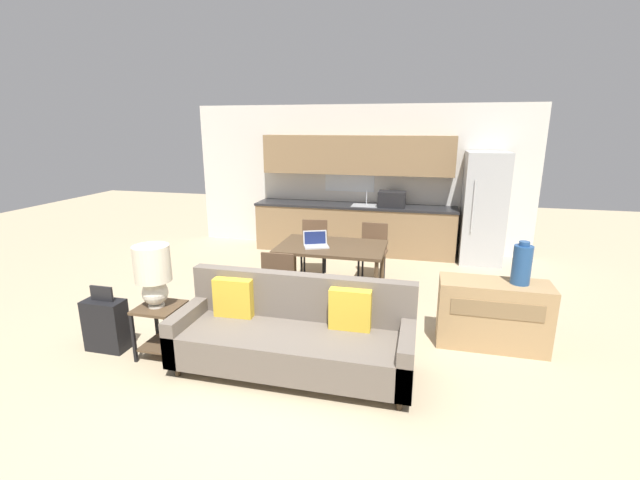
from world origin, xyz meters
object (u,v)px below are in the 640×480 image
at_px(refrigerator, 483,208).
at_px(suitcase, 106,325).
at_px(credenza, 492,314).
at_px(dining_chair_far_right, 373,249).
at_px(laptop, 316,243).
at_px(side_table, 161,323).
at_px(dining_table, 332,250).
at_px(dining_chair_far_left, 314,245).
at_px(couch, 294,335).
at_px(dining_chair_near_left, 281,280).
at_px(vase, 522,264).
at_px(table_lamp, 153,272).

relative_size(refrigerator, suitcase, 2.66).
height_order(credenza, suitcase, credenza).
height_order(dining_chair_far_right, laptop, laptop).
bearing_deg(side_table, laptop, 58.03).
height_order(dining_table, dining_chair_far_left, dining_chair_far_left).
relative_size(dining_table, credenza, 1.27).
distance_m(couch, suitcase, 2.05).
bearing_deg(couch, laptop, 97.60).
distance_m(dining_table, credenza, 2.19).
distance_m(dining_chair_far_left, dining_chair_near_left, 1.63).
bearing_deg(suitcase, vase, 14.52).
bearing_deg(vase, table_lamp, -163.52).
distance_m(dining_chair_far_right, dining_chair_far_left, 0.93).
relative_size(couch, laptop, 5.83).
height_order(refrigerator, dining_chair_far_right, refrigerator).
relative_size(dining_table, couch, 0.63).
xyz_separation_m(refrigerator, dining_chair_near_left, (-2.63, -3.01, -0.45)).
bearing_deg(vase, refrigerator, 90.49).
height_order(couch, dining_chair_near_left, couch).
bearing_deg(credenza, dining_table, 155.16).
height_order(side_table, suitcase, suitcase).
bearing_deg(side_table, dining_table, 54.86).
height_order(vase, laptop, vase).
bearing_deg(credenza, laptop, 159.03).
bearing_deg(dining_chair_near_left, dining_chair_far_right, -120.22).
bearing_deg(dining_table, refrigerator, 45.57).
bearing_deg(laptop, refrigerator, 21.32).
relative_size(side_table, dining_chair_far_left, 0.63).
height_order(dining_chair_near_left, laptop, laptop).
relative_size(refrigerator, side_table, 3.47).
relative_size(dining_chair_far_right, dining_chair_far_left, 1.00).
distance_m(refrigerator, dining_table, 3.12).
xyz_separation_m(refrigerator, dining_chair_far_left, (-2.64, -1.37, -0.45)).
bearing_deg(side_table, dining_chair_near_left, 51.80).
bearing_deg(refrigerator, suitcase, -134.89).
bearing_deg(suitcase, laptop, 46.50).
height_order(dining_table, laptop, laptop).
relative_size(vase, suitcase, 0.64).
distance_m(side_table, dining_chair_far_right, 3.34).
xyz_separation_m(side_table, credenza, (3.34, 1.03, -0.00)).
relative_size(credenza, vase, 2.49).
distance_m(couch, dining_chair_far_right, 2.73).
xyz_separation_m(credenza, vase, (0.23, 0.02, 0.58)).
bearing_deg(credenza, dining_chair_far_right, 130.60).
distance_m(dining_chair_far_left, suitcase, 3.23).
distance_m(dining_chair_far_left, laptop, 1.01).
relative_size(couch, suitcase, 3.21).
distance_m(dining_table, vase, 2.39).
xyz_separation_m(side_table, table_lamp, (-0.02, -0.01, 0.55)).
bearing_deg(dining_table, table_lamp, -125.47).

